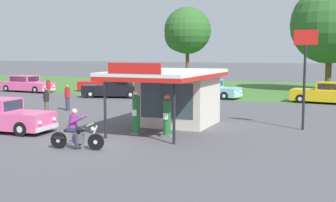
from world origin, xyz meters
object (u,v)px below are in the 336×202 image
object	(u,v)px
gas_pump_nearside	(136,114)
parked_car_back_row_centre_left	(27,84)
parked_car_second_row_spare	(208,89)
parked_car_back_row_far_left	(114,89)
motorcycle_with_rider	(76,132)
featured_classic_sedan	(1,116)
bystander_chatting_near_pumps	(46,100)
gas_pump_offside	(167,118)
bystander_standing_back_lot	(49,88)
parked_car_back_row_left	(105,84)
bystander_admiring_sedan	(67,97)
roadside_pole_sign	(305,62)
parked_car_back_row_centre_right	(327,94)

from	to	relation	value
gas_pump_nearside	parked_car_back_row_centre_left	bearing A→B (deg)	141.33
parked_car_second_row_spare	parked_car_back_row_far_left	distance (m)	7.85
motorcycle_with_rider	featured_classic_sedan	world-z (taller)	motorcycle_with_rider
bystander_chatting_near_pumps	gas_pump_nearside	bearing A→B (deg)	-25.91
gas_pump_offside	bystander_standing_back_lot	world-z (taller)	gas_pump_offside
parked_car_back_row_left	bystander_standing_back_lot	bearing A→B (deg)	-93.88
gas_pump_offside	featured_classic_sedan	size ratio (longest dim) A/B	0.37
gas_pump_offside	parked_car_second_row_spare	size ratio (longest dim) A/B	0.35
gas_pump_nearside	bystander_admiring_sedan	world-z (taller)	gas_pump_nearside
parked_car_second_row_spare	bystander_chatting_near_pumps	distance (m)	14.40
parked_car_second_row_spare	parked_car_back_row_left	world-z (taller)	parked_car_back_row_left
parked_car_back_row_far_left	bystander_admiring_sedan	distance (m)	8.65
gas_pump_offside	motorcycle_with_rider	world-z (taller)	gas_pump_offside
gas_pump_nearside	motorcycle_with_rider	distance (m)	3.70
featured_classic_sedan	gas_pump_nearside	bearing A→B (deg)	14.82
parked_car_back_row_centre_left	bystander_standing_back_lot	xyz separation A→B (m)	(6.06, -4.49, 0.16)
featured_classic_sedan	parked_car_back_row_centre_left	bearing A→B (deg)	127.45
featured_classic_sedan	bystander_chatting_near_pumps	bearing A→B (deg)	107.39
motorcycle_with_rider	bystander_chatting_near_pumps	world-z (taller)	bystander_chatting_near_pumps
motorcycle_with_rider	bystander_chatting_near_pumps	xyz separation A→B (m)	(-7.30, 7.53, 0.18)
roadside_pole_sign	featured_classic_sedan	bearing A→B (deg)	-155.97
parked_car_back_row_centre_right	bystander_admiring_sedan	world-z (taller)	bystander_admiring_sedan
gas_pump_offside	parked_car_back_row_centre_right	distance (m)	17.48
motorcycle_with_rider	bystander_admiring_sedan	size ratio (longest dim) A/B	1.29
gas_pump_nearside	parked_car_second_row_spare	distance (m)	17.02
motorcycle_with_rider	bystander_admiring_sedan	distance (m)	11.75
gas_pump_nearside	bystander_admiring_sedan	distance (m)	9.75
parked_car_back_row_far_left	bystander_admiring_sedan	bearing A→B (deg)	-80.59
gas_pump_offside	motorcycle_with_rider	xyz separation A→B (m)	(-2.30, -3.61, -0.22)
parked_car_back_row_far_left	bystander_chatting_near_pumps	distance (m)	10.45
gas_pump_offside	parked_car_back_row_centre_right	xyz separation A→B (m)	(5.91, 16.45, -0.15)
motorcycle_with_rider	parked_car_second_row_spare	distance (m)	20.55
gas_pump_offside	parked_car_back_row_centre_right	size ratio (longest dim) A/B	0.36
parked_car_back_row_far_left	parked_car_second_row_spare	bearing A→B (deg)	19.42
motorcycle_with_rider	bystander_chatting_near_pumps	distance (m)	10.49
parked_car_second_row_spare	roadside_pole_sign	size ratio (longest dim) A/B	1.15
featured_classic_sedan	roadside_pole_sign	bearing A→B (deg)	24.03
gas_pump_nearside	motorcycle_with_rider	xyz separation A→B (m)	(-0.78, -3.61, -0.29)
gas_pump_offside	bystander_admiring_sedan	distance (m)	11.01
gas_pump_offside	bystander_standing_back_lot	distance (m)	18.85
gas_pump_offside	parked_car_back_row_centre_right	world-z (taller)	gas_pump_offside
parked_car_back_row_centre_left	parked_car_second_row_spare	distance (m)	17.84
bystander_standing_back_lot	parked_car_back_row_far_left	bearing A→B (deg)	35.17
gas_pump_nearside	parked_car_back_row_left	xyz separation A→B (m)	(-13.07, 19.13, -0.24)
bystander_standing_back_lot	bystander_chatting_near_pumps	bearing A→B (deg)	-52.99
parked_car_back_row_left	bystander_chatting_near_pumps	bearing A→B (deg)	-71.84
bystander_admiring_sedan	parked_car_back_row_centre_left	bearing A→B (deg)	139.85
motorcycle_with_rider	parked_car_back_row_centre_left	distance (m)	27.04
motorcycle_with_rider	parked_car_back_row_left	distance (m)	25.85
motorcycle_with_rider	parked_car_back_row_left	xyz separation A→B (m)	(-12.29, 22.74, 0.05)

